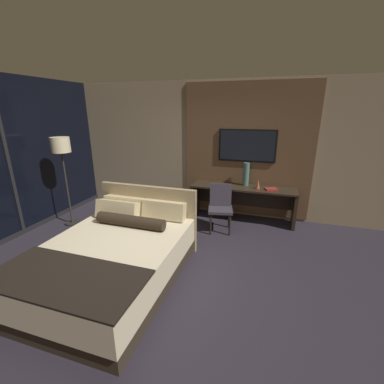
{
  "coord_description": "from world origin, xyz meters",
  "views": [
    {
      "loc": [
        1.35,
        -2.79,
        2.22
      ],
      "look_at": [
        0.15,
        1.0,
        0.94
      ],
      "focal_mm": 24.0,
      "sensor_mm": 36.0,
      "label": 1
    }
  ],
  "objects_px": {
    "desk": "(243,196)",
    "vase_short": "(258,184)",
    "floor_lamp": "(62,152)",
    "vase_tall": "(246,174)",
    "tv": "(247,146)",
    "book": "(271,189)",
    "desk_chair": "(220,204)",
    "bed": "(114,258)"
  },
  "relations": [
    {
      "from": "bed",
      "to": "floor_lamp",
      "type": "height_order",
      "value": "floor_lamp"
    },
    {
      "from": "bed",
      "to": "vase_short",
      "type": "xyz_separation_m",
      "value": [
        1.67,
        2.51,
        0.48
      ]
    },
    {
      "from": "floor_lamp",
      "to": "book",
      "type": "height_order",
      "value": "floor_lamp"
    },
    {
      "from": "tv",
      "to": "book",
      "type": "height_order",
      "value": "tv"
    },
    {
      "from": "book",
      "to": "vase_short",
      "type": "bearing_deg",
      "value": 176.39
    },
    {
      "from": "tv",
      "to": "floor_lamp",
      "type": "height_order",
      "value": "tv"
    },
    {
      "from": "bed",
      "to": "vase_short",
      "type": "distance_m",
      "value": 3.05
    },
    {
      "from": "book",
      "to": "floor_lamp",
      "type": "bearing_deg",
      "value": -162.67
    },
    {
      "from": "bed",
      "to": "floor_lamp",
      "type": "xyz_separation_m",
      "value": [
        -1.88,
        1.3,
        1.12
      ]
    },
    {
      "from": "floor_lamp",
      "to": "vase_short",
      "type": "xyz_separation_m",
      "value": [
        3.55,
        1.2,
        -0.64
      ]
    },
    {
      "from": "floor_lamp",
      "to": "vase_short",
      "type": "bearing_deg",
      "value": 18.74
    },
    {
      "from": "desk",
      "to": "vase_short",
      "type": "distance_m",
      "value": 0.43
    },
    {
      "from": "tv",
      "to": "book",
      "type": "distance_m",
      "value": 1.0
    },
    {
      "from": "tv",
      "to": "book",
      "type": "bearing_deg",
      "value": -28.48
    },
    {
      "from": "vase_short",
      "to": "book",
      "type": "relative_size",
      "value": 0.7
    },
    {
      "from": "bed",
      "to": "tv",
      "type": "height_order",
      "value": "tv"
    },
    {
      "from": "vase_short",
      "to": "book",
      "type": "distance_m",
      "value": 0.27
    },
    {
      "from": "desk_chair",
      "to": "floor_lamp",
      "type": "bearing_deg",
      "value": -179.69
    },
    {
      "from": "floor_lamp",
      "to": "vase_tall",
      "type": "distance_m",
      "value": 3.59
    },
    {
      "from": "bed",
      "to": "vase_tall",
      "type": "relative_size",
      "value": 4.81
    },
    {
      "from": "desk",
      "to": "tv",
      "type": "xyz_separation_m",
      "value": [
        0.0,
        0.21,
        1.02
      ]
    },
    {
      "from": "bed",
      "to": "vase_tall",
      "type": "bearing_deg",
      "value": 62.09
    },
    {
      "from": "tv",
      "to": "floor_lamp",
      "type": "bearing_deg",
      "value": -155.52
    },
    {
      "from": "desk",
      "to": "book",
      "type": "bearing_deg",
      "value": -8.69
    },
    {
      "from": "bed",
      "to": "vase_tall",
      "type": "distance_m",
      "value": 3.08
    },
    {
      "from": "bed",
      "to": "book",
      "type": "distance_m",
      "value": 3.17
    },
    {
      "from": "desk",
      "to": "vase_short",
      "type": "height_order",
      "value": "vase_short"
    },
    {
      "from": "tv",
      "to": "desk_chair",
      "type": "bearing_deg",
      "value": -112.56
    },
    {
      "from": "tv",
      "to": "floor_lamp",
      "type": "relative_size",
      "value": 0.66
    },
    {
      "from": "bed",
      "to": "book",
      "type": "height_order",
      "value": "bed"
    },
    {
      "from": "floor_lamp",
      "to": "book",
      "type": "distance_m",
      "value": 4.05
    },
    {
      "from": "desk",
      "to": "floor_lamp",
      "type": "distance_m",
      "value": 3.63
    },
    {
      "from": "vase_tall",
      "to": "book",
      "type": "distance_m",
      "value": 0.59
    },
    {
      "from": "bed",
      "to": "desk",
      "type": "height_order",
      "value": "bed"
    },
    {
      "from": "desk",
      "to": "vase_tall",
      "type": "distance_m",
      "value": 0.46
    },
    {
      "from": "floor_lamp",
      "to": "vase_tall",
      "type": "xyz_separation_m",
      "value": [
        3.29,
        1.36,
        -0.5
      ]
    },
    {
      "from": "desk",
      "to": "desk_chair",
      "type": "bearing_deg",
      "value": -119.25
    },
    {
      "from": "floor_lamp",
      "to": "tv",
      "type": "bearing_deg",
      "value": 24.48
    },
    {
      "from": "tv",
      "to": "floor_lamp",
      "type": "xyz_separation_m",
      "value": [
        -3.26,
        -1.48,
        -0.07
      ]
    },
    {
      "from": "tv",
      "to": "desk_chair",
      "type": "height_order",
      "value": "tv"
    },
    {
      "from": "desk_chair",
      "to": "book",
      "type": "height_order",
      "value": "desk_chair"
    },
    {
      "from": "desk_chair",
      "to": "book",
      "type": "bearing_deg",
      "value": 18.3
    }
  ]
}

